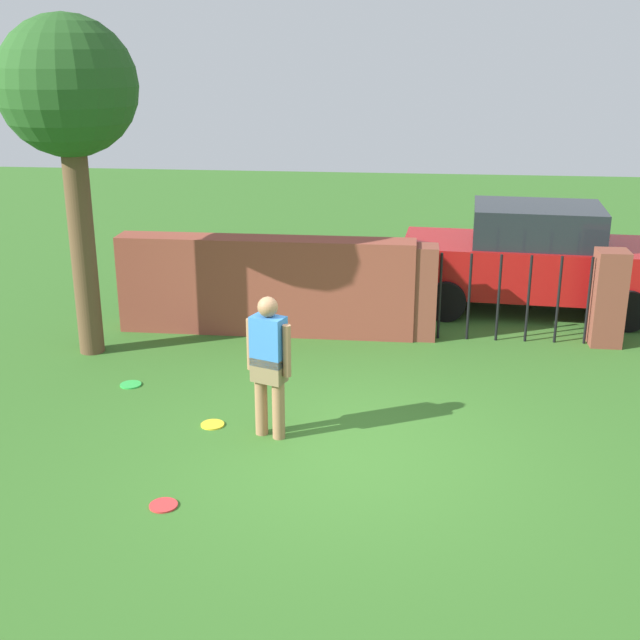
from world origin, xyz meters
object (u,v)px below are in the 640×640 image
at_px(tree, 68,96).
at_px(frisbee_red, 163,505).
at_px(person, 269,361).
at_px(car, 534,258).
at_px(frisbee_green, 131,385).
at_px(frisbee_yellow, 213,425).

distance_m(tree, frisbee_red, 5.69).
distance_m(person, car, 6.12).
relative_size(car, frisbee_red, 15.96).
distance_m(tree, car, 7.48).
bearing_deg(person, car, 75.86).
distance_m(frisbee_green, frisbee_yellow, 1.67).
relative_size(tree, person, 2.80).
xyz_separation_m(tree, frisbee_red, (2.19, -3.90, -3.51)).
distance_m(frisbee_red, frisbee_yellow, 1.75).
height_order(frisbee_green, frisbee_yellow, same).
bearing_deg(frisbee_green, frisbee_red, -65.67).
xyz_separation_m(car, frisbee_yellow, (-4.20, -4.85, -0.85)).
xyz_separation_m(person, frisbee_green, (-2.02, 1.21, -0.89)).
xyz_separation_m(frisbee_red, frisbee_yellow, (0.06, 1.75, 0.00)).
height_order(person, frisbee_green, person).
bearing_deg(frisbee_red, person, 64.10).
distance_m(person, frisbee_yellow, 1.15).
bearing_deg(frisbee_red, tree, 119.34).
xyz_separation_m(person, frisbee_red, (-0.76, -1.57, -0.89)).
xyz_separation_m(person, frisbee_yellow, (-0.70, 0.18, -0.89)).
bearing_deg(person, frisbee_green, 169.81).
relative_size(tree, car, 1.05).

